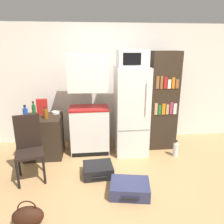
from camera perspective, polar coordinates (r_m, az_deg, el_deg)
ground_plane at (r=3.32m, az=5.51°, el=-20.20°), size 24.00×24.00×0.00m
wall_back at (r=4.71m, az=3.37°, el=7.34°), size 6.40×0.10×2.43m
side_table at (r=4.29m, az=-17.41°, el=-6.08°), size 0.68×0.61×0.76m
kitchen_hutch at (r=4.11m, az=-6.02°, el=0.82°), size 0.73×0.48×1.87m
refrigerator at (r=4.12m, az=5.00°, el=0.24°), size 0.59×0.65×1.64m
microwave at (r=3.96m, az=5.36°, el=13.78°), size 0.53×0.42×0.30m
bookshelf at (r=4.39m, az=13.13°, el=2.73°), size 0.53×0.36×1.91m
bottle_green_tall at (r=4.10m, az=-19.71°, el=0.22°), size 0.07×0.07×0.31m
bottle_amber_beer at (r=4.03m, az=-16.89°, el=-0.42°), size 0.08×0.08×0.21m
bottle_blue_soda at (r=4.00m, az=-21.65°, el=-0.56°), size 0.08×0.08×0.28m
bowl at (r=4.28m, az=-14.42°, el=-0.12°), size 0.16×0.16×0.04m
cereal_box at (r=4.26m, az=-17.79°, el=1.31°), size 0.19×0.07×0.30m
chair at (r=3.60m, az=-20.93°, el=-7.56°), size 0.48×0.48×1.00m
suitcase_large_flat at (r=3.24m, az=4.70°, el=-19.24°), size 0.61×0.50×0.18m
suitcase_small_flat at (r=3.63m, az=-3.69°, el=-14.86°), size 0.48×0.44×0.18m
handbag at (r=2.94m, az=-21.11°, el=-24.03°), size 0.36×0.20×0.33m
water_bottle_front at (r=4.32m, az=16.25°, el=-9.36°), size 0.09×0.09×0.32m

